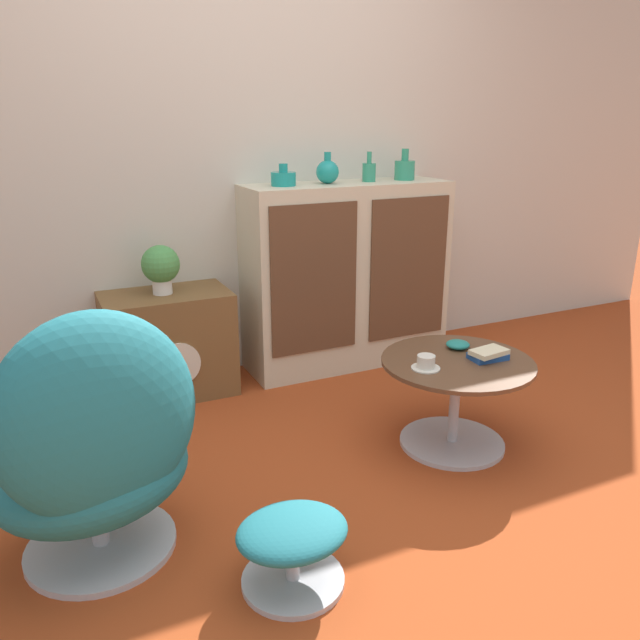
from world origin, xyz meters
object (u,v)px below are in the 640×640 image
Objects in this scene: vase_inner_left at (327,172)px; vase_inner_right at (369,171)px; vase_leftmost at (283,178)px; teacup at (426,363)px; potted_plant at (161,266)px; bowl at (458,344)px; tv_console at (169,344)px; book_stack at (488,354)px; coffee_table at (455,392)px; egg_chair at (96,447)px; sideboard at (347,276)px; vase_rightmost at (405,169)px; ottoman at (292,541)px.

vase_inner_left is 0.25m from vase_inner_right.
vase_leftmost is 1.30m from teacup.
potted_plant is 2.35× the size of bowl.
book_stack is (1.12, -1.13, 0.15)m from tv_console.
coffee_table is 0.22m from bowl.
coffee_table is (1.48, 0.12, -0.16)m from egg_chair.
bowl is at bearing -66.01° from vase_leftmost.
sideboard reaches higher than book_stack.
vase_rightmost is at bearing 32.82° from egg_chair.
coffee_table reaches higher than ottoman.
book_stack is at bearing -85.52° from sideboard.
tv_console is at bearing 90.82° from ottoman.
sideboard is 4.75× the size of potted_plant.
ottoman is at bearing -150.09° from bowl.
vase_rightmost reaches higher than ottoman.
egg_chair reaches higher than book_stack.
ottoman is at bearing -153.08° from coffee_table.
sideboard is at bearing -0.59° from vase_leftmost.
coffee_table is 5.45× the size of teacup.
vase_leftmost is 0.79× the size of vase_inner_left.
sideboard is 7.07× the size of vase_inner_left.
potted_plant is (-0.92, -0.00, -0.43)m from vase_inner_left.
ottoman is at bearing -88.84° from potted_plant.
vase_rightmost is 1.47m from potted_plant.
egg_chair is 8.40× the size of bowl.
vase_leftmost is (0.66, 0.00, 0.81)m from tv_console.
sideboard is 0.60m from vase_inner_left.
potted_plant is at bearing 134.99° from book_stack.
teacup is 1.14× the size of bowl.
ottoman is at bearing -111.79° from vase_leftmost.
egg_chair reaches higher than teacup.
teacup reaches higher than book_stack.
sideboard is at bearing -179.39° from vase_rightmost.
sideboard is 1.91m from ottoman.
vase_inner_right is (0.13, 0.00, 0.58)m from sideboard.
vase_leftmost is 0.26m from vase_inner_left.
ottoman is 2.17m from vase_inner_right.
vase_rightmost is at bearing 62.60° from teacup.
teacup is at bearing 174.66° from book_stack.
egg_chair is 1.59m from bowl.
potted_plant is at bearing 68.64° from egg_chair.
coffee_table is 3.94× the size of vase_inner_left.
egg_chair is 0.68m from ottoman.
vase_leftmost reaches higher than bowl.
coffee_table is 1.39m from vase_inner_right.
vase_inner_left is 0.67× the size of potted_plant.
vase_inner_right reaches higher than ottoman.
vase_rightmost reaches higher than tv_console.
ottoman is (0.50, -0.37, -0.26)m from egg_chair.
vase_inner_right reaches higher than bowl.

